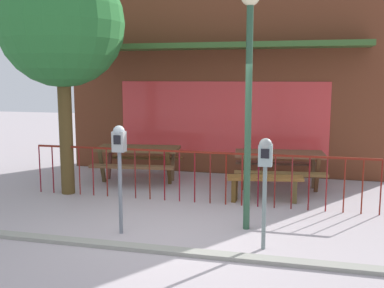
{
  "coord_description": "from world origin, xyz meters",
  "views": [
    {
      "loc": [
        1.94,
        -6.1,
        2.32
      ],
      "look_at": [
        -0.15,
        2.24,
        1.03
      ],
      "focal_mm": 42.43,
      "sensor_mm": 36.0,
      "label": 1
    }
  ],
  "objects_px": {
    "picnic_table_right": "(279,160)",
    "patio_bench": "(265,183)",
    "parking_meter_near": "(265,164)",
    "street_tree": "(61,25)",
    "parking_meter_far": "(119,151)",
    "picnic_table_left": "(138,154)",
    "street_lamp": "(249,72)"
  },
  "relations": [
    {
      "from": "street_tree",
      "to": "picnic_table_left",
      "type": "bearing_deg",
      "value": 52.97
    },
    {
      "from": "picnic_table_right",
      "to": "street_tree",
      "type": "relative_size",
      "value": 0.43
    },
    {
      "from": "picnic_table_left",
      "to": "parking_meter_far",
      "type": "relative_size",
      "value": 1.2
    },
    {
      "from": "picnic_table_left",
      "to": "street_lamp",
      "type": "distance_m",
      "value": 4.17
    },
    {
      "from": "picnic_table_left",
      "to": "picnic_table_right",
      "type": "bearing_deg",
      "value": 1.08
    },
    {
      "from": "parking_meter_near",
      "to": "patio_bench",
      "type": "bearing_deg",
      "value": 94.69
    },
    {
      "from": "parking_meter_near",
      "to": "picnic_table_right",
      "type": "bearing_deg",
      "value": 90.02
    },
    {
      "from": "picnic_table_left",
      "to": "parking_meter_near",
      "type": "height_order",
      "value": "parking_meter_near"
    },
    {
      "from": "patio_bench",
      "to": "street_tree",
      "type": "distance_m",
      "value": 4.87
    },
    {
      "from": "parking_meter_far",
      "to": "street_tree",
      "type": "xyz_separation_m",
      "value": [
        -1.95,
        1.93,
        2.04
      ]
    },
    {
      "from": "picnic_table_left",
      "to": "street_lamp",
      "type": "bearing_deg",
      "value": -43.38
    },
    {
      "from": "parking_meter_far",
      "to": "street_lamp",
      "type": "bearing_deg",
      "value": 20.17
    },
    {
      "from": "patio_bench",
      "to": "picnic_table_left",
      "type": "bearing_deg",
      "value": 161.4
    },
    {
      "from": "parking_meter_far",
      "to": "picnic_table_right",
      "type": "bearing_deg",
      "value": 57.39
    },
    {
      "from": "picnic_table_left",
      "to": "patio_bench",
      "type": "relative_size",
      "value": 1.36
    },
    {
      "from": "parking_meter_near",
      "to": "parking_meter_far",
      "type": "height_order",
      "value": "parking_meter_far"
    },
    {
      "from": "parking_meter_far",
      "to": "patio_bench",
      "type": "bearing_deg",
      "value": 49.9
    },
    {
      "from": "parking_meter_near",
      "to": "street_lamp",
      "type": "distance_m",
      "value": 1.46
    },
    {
      "from": "picnic_table_right",
      "to": "street_lamp",
      "type": "xyz_separation_m",
      "value": [
        -0.33,
        -2.65,
        1.77
      ]
    },
    {
      "from": "picnic_table_left",
      "to": "parking_meter_far",
      "type": "xyz_separation_m",
      "value": [
        0.96,
        -3.25,
        0.64
      ]
    },
    {
      "from": "picnic_table_left",
      "to": "street_lamp",
      "type": "height_order",
      "value": "street_lamp"
    },
    {
      "from": "picnic_table_right",
      "to": "patio_bench",
      "type": "xyz_separation_m",
      "value": [
        -0.19,
        -1.03,
        -0.26
      ]
    },
    {
      "from": "patio_bench",
      "to": "picnic_table_right",
      "type": "bearing_deg",
      "value": 79.24
    },
    {
      "from": "picnic_table_right",
      "to": "patio_bench",
      "type": "bearing_deg",
      "value": -100.76
    },
    {
      "from": "parking_meter_near",
      "to": "street_tree",
      "type": "distance_m",
      "value": 5.02
    },
    {
      "from": "picnic_table_right",
      "to": "parking_meter_far",
      "type": "height_order",
      "value": "parking_meter_far"
    },
    {
      "from": "parking_meter_near",
      "to": "street_tree",
      "type": "relative_size",
      "value": 0.34
    },
    {
      "from": "picnic_table_left",
      "to": "picnic_table_right",
      "type": "relative_size",
      "value": 1.0
    },
    {
      "from": "street_tree",
      "to": "street_lamp",
      "type": "xyz_separation_m",
      "value": [
        3.74,
        -1.27,
        -0.91
      ]
    },
    {
      "from": "patio_bench",
      "to": "street_lamp",
      "type": "xyz_separation_m",
      "value": [
        -0.13,
        -1.62,
        2.02
      ]
    },
    {
      "from": "parking_meter_near",
      "to": "street_tree",
      "type": "bearing_deg",
      "value": 153.36
    },
    {
      "from": "patio_bench",
      "to": "parking_meter_far",
      "type": "xyz_separation_m",
      "value": [
        -1.92,
        -2.28,
        0.9
      ]
    }
  ]
}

